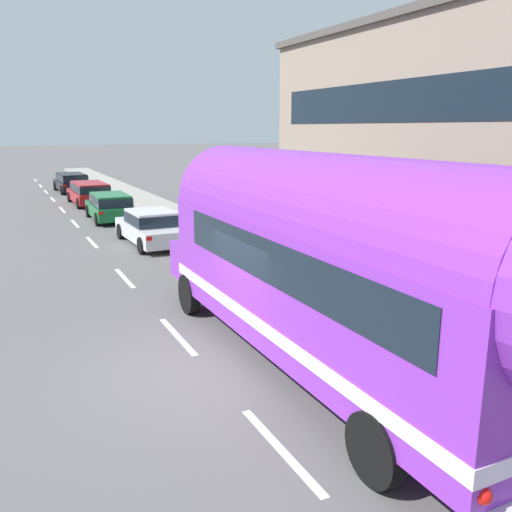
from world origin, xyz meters
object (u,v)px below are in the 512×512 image
Objects in this scene: car_second at (110,205)px; car_third at (89,192)px; car_lead at (152,226)px; painted_bus at (336,259)px; car_fourth at (71,181)px.

car_third is (0.02, 6.40, 0.02)m from car_second.
car_lead is 1.07× the size of car_second.
car_fourth is (-0.23, 33.43, -1.51)m from painted_bus.
car_second and car_third have the same top height.
painted_bus is at bearing -89.51° from car_second.
painted_bus reaches higher than car_second.
painted_bus is 26.09m from car_third.
car_second is 0.93× the size of car_fourth.
painted_bus is 13.31m from car_lead.
car_second is at bearing 90.49° from painted_bus.
car_lead is 0.99× the size of car_fourth.
car_third is (-0.14, 26.05, -1.50)m from painted_bus.
car_lead is at bearing -88.35° from car_third.
car_fourth is (-0.08, 7.38, -0.00)m from car_third.
painted_bus is at bearing -89.68° from car_third.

